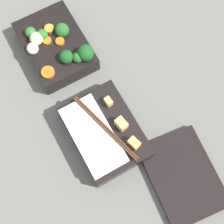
# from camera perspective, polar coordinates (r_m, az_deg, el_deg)

# --- Properties ---
(ground_plane) EXTENTS (3.00, 3.00, 0.00)m
(ground_plane) POSITION_cam_1_polar(r_m,az_deg,el_deg) (0.81, -5.51, 3.20)
(ground_plane) COLOR slate
(bento_tray_vegetable) EXTENTS (0.21, 0.15, 0.08)m
(bento_tray_vegetable) POSITION_cam_1_polar(r_m,az_deg,el_deg) (0.85, -10.29, 11.68)
(bento_tray_vegetable) COLOR black
(bento_tray_vegetable) RESTS_ON ground_plane
(bento_tray_rice) EXTENTS (0.21, 0.15, 0.08)m
(bento_tray_rice) POSITION_cam_1_polar(r_m,az_deg,el_deg) (0.75, -1.39, -3.74)
(bento_tray_rice) COLOR black
(bento_tray_rice) RESTS_ON ground_plane
(bento_lid) EXTENTS (0.22, 0.17, 0.02)m
(bento_lid) POSITION_cam_1_polar(r_m,az_deg,el_deg) (0.77, 12.83, -11.38)
(bento_lid) COLOR black
(bento_lid) RESTS_ON ground_plane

